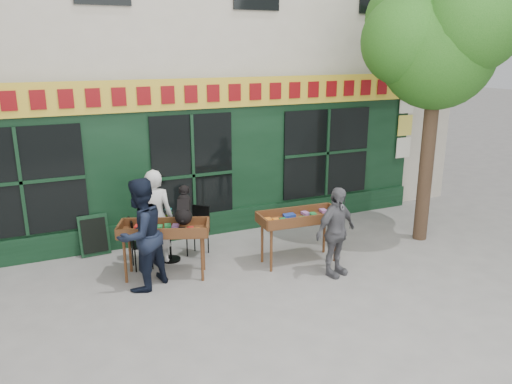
% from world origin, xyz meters
% --- Properties ---
extents(ground, '(80.00, 80.00, 0.00)m').
position_xyz_m(ground, '(0.00, 0.00, 0.00)').
color(ground, slate).
rests_on(ground, ground).
extents(building, '(14.00, 7.26, 10.00)m').
position_xyz_m(building, '(0.00, 5.97, 4.97)').
color(building, beige).
rests_on(building, ground).
extents(street_tree, '(3.05, 2.90, 5.60)m').
position_xyz_m(street_tree, '(4.34, 0.36, 4.11)').
color(street_tree, '#382619').
rests_on(street_tree, ground).
extents(book_cart_center, '(1.62, 1.12, 0.99)m').
position_xyz_m(book_cart_center, '(-1.04, 0.70, 0.82)').
color(book_cart_center, brown).
rests_on(book_cart_center, ground).
extents(dog, '(0.53, 0.68, 0.60)m').
position_xyz_m(dog, '(-0.69, 0.65, 1.29)').
color(dog, black).
rests_on(dog, book_cart_center).
extents(woman, '(0.76, 0.63, 1.79)m').
position_xyz_m(woman, '(-1.04, 1.35, 0.89)').
color(woman, silver).
rests_on(woman, ground).
extents(book_cart_right, '(1.53, 0.71, 0.99)m').
position_xyz_m(book_cart_right, '(1.39, 0.30, 0.82)').
color(book_cart_right, brown).
rests_on(book_cart_right, ground).
extents(man_right, '(1.01, 0.64, 1.60)m').
position_xyz_m(man_right, '(1.69, -0.45, 0.80)').
color(man_right, '#56565B').
rests_on(man_right, ground).
extents(bistro_table, '(0.60, 0.60, 0.76)m').
position_xyz_m(bistro_table, '(-0.79, 1.33, 0.54)').
color(bistro_table, black).
rests_on(bistro_table, ground).
extents(bistro_chair_left, '(0.37, 0.37, 0.95)m').
position_xyz_m(bistro_chair_left, '(-1.43, 1.23, 0.56)').
color(bistro_chair_left, black).
rests_on(bistro_chair_left, ground).
extents(bistro_chair_right, '(0.51, 0.51, 0.95)m').
position_xyz_m(bistro_chair_right, '(-0.17, 1.44, 0.56)').
color(bistro_chair_right, black).
rests_on(bistro_chair_right, ground).
extents(potted_plant, '(0.18, 0.14, 0.30)m').
position_xyz_m(potted_plant, '(-0.79, 1.33, 0.92)').
color(potted_plant, gray).
rests_on(potted_plant, bistro_table).
extents(man_left, '(1.16, 1.10, 1.88)m').
position_xyz_m(man_left, '(-1.49, 0.43, 0.94)').
color(man_left, black).
rests_on(man_left, ground).
extents(chalkboard, '(0.57, 0.23, 0.79)m').
position_xyz_m(chalkboard, '(-2.05, 2.19, 0.40)').
color(chalkboard, black).
rests_on(chalkboard, ground).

